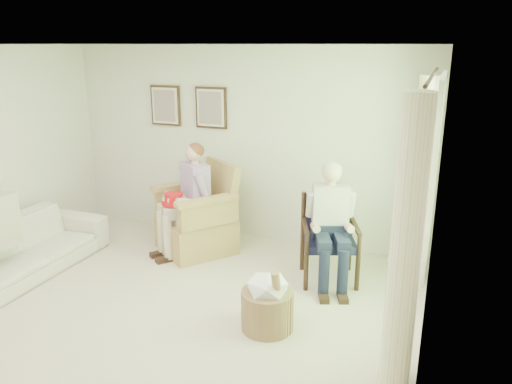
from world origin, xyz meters
TOP-DOWN VIEW (x-y plane):
  - floor at (0.00, 0.00)m, footprint 5.50×5.50m
  - back_wall at (0.00, 2.75)m, footprint 5.00×0.04m
  - right_wall at (2.50, 0.00)m, footprint 0.04×5.50m
  - ceiling at (0.00, 0.00)m, footprint 5.00×5.50m
  - window at (2.46, 1.20)m, footprint 0.13×2.50m
  - curtain_left at (2.33, 0.22)m, footprint 0.34×0.34m
  - curtain_right at (2.33, 2.18)m, footprint 0.34×0.34m
  - framed_print_left at (-1.15, 2.71)m, footprint 0.45×0.05m
  - framed_print_right at (-0.45, 2.71)m, footprint 0.45×0.05m
  - wicker_armchair at (-0.38, 2.08)m, footprint 0.90×0.89m
  - wood_armchair at (1.43, 1.90)m, footprint 0.61×0.58m
  - sofa at (-1.95, 0.69)m, footprint 2.13×0.83m
  - person_wicker at (-0.38, 1.93)m, footprint 0.40×0.63m
  - person_dark at (1.43, 1.74)m, footprint 0.40×0.63m
  - red_hat at (-0.54, 1.78)m, footprint 0.30×0.30m
  - hatbox at (1.12, 0.60)m, footprint 0.58×0.58m

SIDE VIEW (x-z plane):
  - floor at x=0.00m, z-range 0.00..0.00m
  - hatbox at x=1.12m, z-range -0.08..0.65m
  - sofa at x=-1.95m, z-range 0.00..0.62m
  - wicker_armchair at x=-0.38m, z-range -0.21..0.94m
  - wood_armchair at x=1.43m, z-range 0.05..0.99m
  - red_hat at x=-0.54m, z-range 0.68..0.82m
  - person_dark at x=1.43m, z-range 0.11..1.47m
  - person_wicker at x=-0.38m, z-range 0.13..1.53m
  - curtain_left at x=2.33m, z-range 0.00..2.30m
  - curtain_right at x=2.33m, z-range 0.00..2.30m
  - back_wall at x=0.00m, z-range 0.00..2.60m
  - right_wall at x=2.50m, z-range 0.00..2.60m
  - window at x=2.46m, z-range 0.77..2.40m
  - framed_print_left at x=-1.15m, z-range 1.51..2.06m
  - framed_print_right at x=-0.45m, z-range 1.51..2.06m
  - ceiling at x=0.00m, z-range 2.59..2.61m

